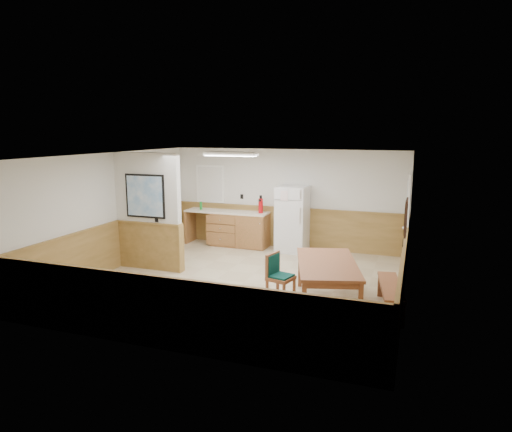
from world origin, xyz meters
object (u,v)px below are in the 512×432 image
at_px(dining_bench, 390,291).
at_px(dining_chair, 277,273).
at_px(soap_bottle, 201,206).
at_px(refrigerator, 292,219).
at_px(dining_table, 327,267).
at_px(fire_extinguisher, 261,205).

xyz_separation_m(dining_bench, dining_chair, (-1.91, -0.16, 0.16)).
distance_m(dining_bench, soap_bottle, 5.98).
height_order(refrigerator, soap_bottle, refrigerator).
relative_size(dining_bench, soap_bottle, 7.02).
bearing_deg(dining_bench, dining_table, 174.49).
bearing_deg(dining_chair, refrigerator, 115.90).
height_order(dining_bench, dining_chair, dining_chair).
xyz_separation_m(dining_chair, soap_bottle, (-3.11, 3.34, 0.51)).
distance_m(dining_bench, dining_chair, 1.92).
height_order(refrigerator, dining_table, refrigerator).
bearing_deg(soap_bottle, dining_table, -39.21).
xyz_separation_m(dining_bench, soap_bottle, (-5.02, 3.18, 0.67)).
xyz_separation_m(dining_table, fire_extinguisher, (-2.33, 3.29, 0.44)).
bearing_deg(dining_table, refrigerator, 98.58).
xyz_separation_m(dining_bench, fire_extinguisher, (-3.37, 3.23, 0.76)).
height_order(dining_table, fire_extinguisher, fire_extinguisher).
relative_size(dining_bench, fire_extinguisher, 3.29).
bearing_deg(dining_chair, fire_extinguisher, 128.73).
distance_m(refrigerator, dining_bench, 4.08).
bearing_deg(fire_extinguisher, dining_bench, -53.72).
bearing_deg(refrigerator, dining_bench, -49.59).
bearing_deg(dining_bench, soap_bottle, 138.70).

